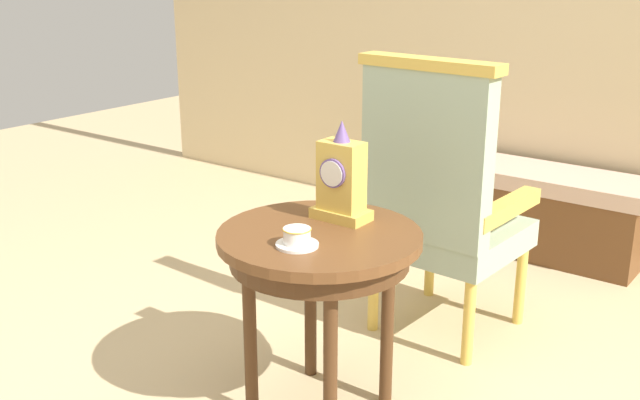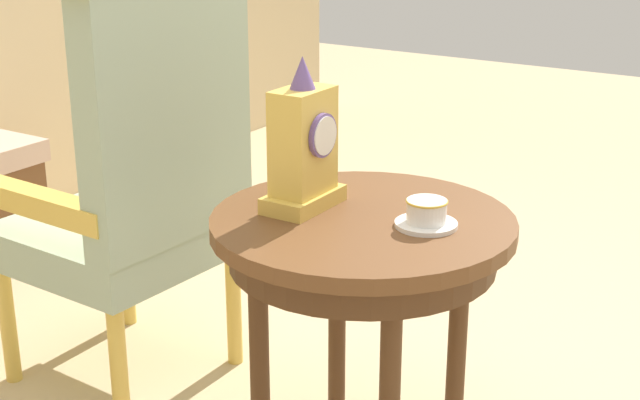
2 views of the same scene
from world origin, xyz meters
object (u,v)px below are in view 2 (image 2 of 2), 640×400
Objects in this scene: side_table at (362,252)px; armchair at (140,180)px; mantel_clock at (304,148)px; teacup_left at (426,214)px.

side_table is 0.58× the size of armchair.
armchair reaches higher than mantel_clock.
side_table is 1.96× the size of mantel_clock.
mantel_clock reaches higher than side_table.
mantel_clock is at bearing -97.29° from armchair.
mantel_clock is at bearing 96.64° from side_table.
teacup_left is (0.02, -0.14, 0.11)m from side_table.
teacup_left is 0.85m from armchair.
mantel_clock is at bearing 97.43° from teacup_left.
teacup_left is at bearing -82.57° from mantel_clock.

